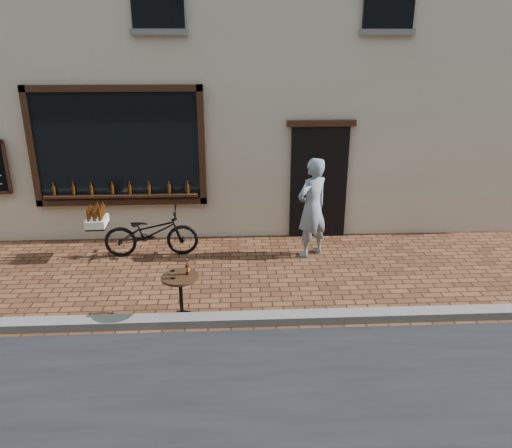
{
  "coord_description": "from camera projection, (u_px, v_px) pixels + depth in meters",
  "views": [
    {
      "loc": [
        0.19,
        -5.86,
        3.7
      ],
      "look_at": [
        0.56,
        1.2,
        1.1
      ],
      "focal_mm": 35.0,
      "sensor_mm": 36.0,
      "label": 1
    }
  ],
  "objects": [
    {
      "name": "ground",
      "position": [
        219.0,
        331.0,
        6.76
      ],
      "size": [
        90.0,
        90.0,
        0.0
      ],
      "primitive_type": "plane",
      "color": "#4C2918",
      "rests_on": "ground"
    },
    {
      "name": "kerb",
      "position": [
        220.0,
        320.0,
        6.93
      ],
      "size": [
        90.0,
        0.25,
        0.12
      ],
      "primitive_type": "cube",
      "color": "slate",
      "rests_on": "ground"
    },
    {
      "name": "cargo_bicycle",
      "position": [
        149.0,
        232.0,
        9.01
      ],
      "size": [
        1.96,
        0.66,
        0.95
      ],
      "rotation": [
        0.0,
        0.0,
        1.62
      ],
      "color": "black",
      "rests_on": "ground"
    },
    {
      "name": "bistro_table",
      "position": [
        181.0,
        289.0,
        6.9
      ],
      "size": [
        0.52,
        0.52,
        0.9
      ],
      "color": "black",
      "rests_on": "ground"
    },
    {
      "name": "pedestrian",
      "position": [
        312.0,
        208.0,
        8.87
      ],
      "size": [
        0.79,
        0.74,
        1.81
      ],
      "primitive_type": "imported",
      "rotation": [
        0.0,
        0.0,
        3.77
      ],
      "color": "gray",
      "rests_on": "ground"
    }
  ]
}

